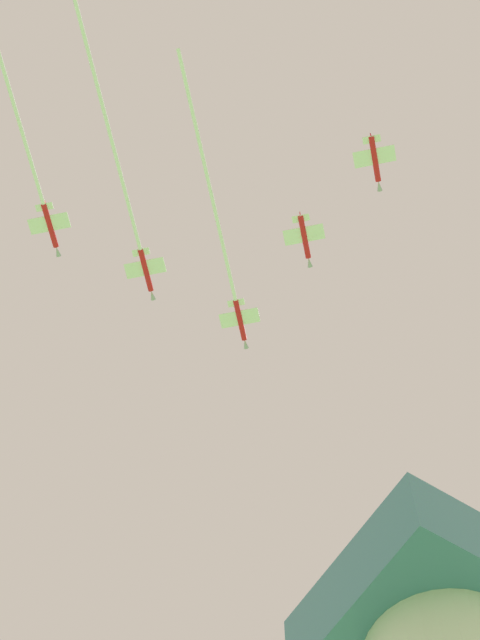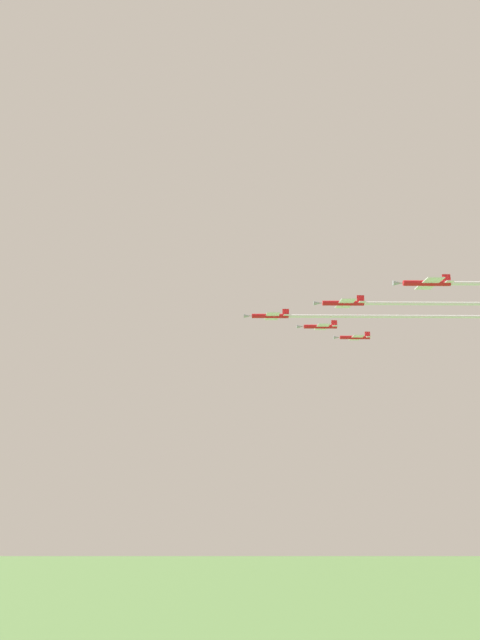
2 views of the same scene
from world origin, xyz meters
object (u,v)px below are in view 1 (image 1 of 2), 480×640
jet_starboard_inner (305,238)px  jet_starboard_outer (375,160)px  jet_port_inner (124,186)px  jet_port_outer (32,164)px  jet_lead (221,236)px

jet_starboard_inner → jet_starboard_outer: jet_starboard_outer is taller
jet_port_inner → jet_port_outer: jet_port_inner is taller
jet_lead → jet_port_outer: (6.35, 39.19, -0.96)m
jet_port_inner → jet_starboard_inner: 37.59m
jet_port_outer → jet_starboard_outer: bearing=11.5°
jet_port_outer → jet_port_inner: bearing=26.3°
jet_lead → jet_starboard_outer: (-29.26, -17.24, 0.96)m
jet_starboard_inner → jet_starboard_outer: size_ratio=1.00×
jet_lead → jet_port_outer: bearing=-145.4°
jet_starboard_inner → jet_port_outer: size_ratio=0.26×
jet_lead → jet_port_inner: (0.88, 21.79, -0.83)m
jet_port_outer → jet_starboard_outer: size_ratio=3.78×
jet_lead → jet_port_outer: jet_lead is taller
jet_lead → jet_port_inner: jet_lead is taller
jet_lead → jet_starboard_outer: 33.98m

